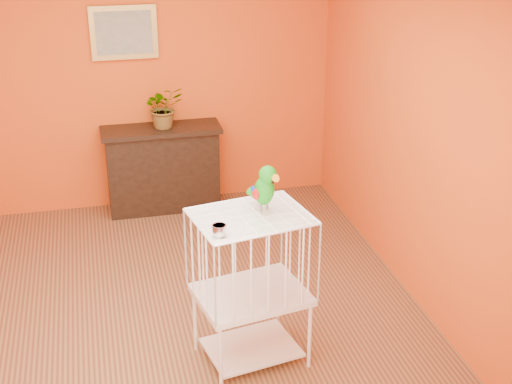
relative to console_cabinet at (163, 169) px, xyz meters
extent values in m
plane|color=brown|center=(-0.27, -2.05, -0.43)|extent=(4.50, 4.50, 0.00)
plane|color=#D94814|center=(-0.27, 0.20, 0.87)|extent=(4.00, 0.00, 4.00)
plane|color=#D94814|center=(-0.27, -4.30, 0.87)|extent=(4.00, 0.00, 4.00)
plane|color=#D94814|center=(1.73, -2.05, 0.87)|extent=(0.00, 4.50, 4.50)
cube|color=black|center=(0.00, 0.00, -0.02)|extent=(1.08, 0.36, 0.81)
cube|color=black|center=(0.00, 0.00, 0.40)|extent=(1.15, 0.41, 0.05)
cube|color=black|center=(0.00, -0.16, -0.02)|extent=(0.76, 0.02, 0.41)
cube|color=#53171D|center=(-0.22, -0.04, -0.11)|extent=(0.05, 0.16, 0.25)
cube|color=#3D4C26|center=(-0.15, -0.04, -0.11)|extent=(0.05, 0.16, 0.25)
cube|color=#53171D|center=(-0.07, -0.04, -0.11)|extent=(0.05, 0.16, 0.25)
cube|color=#3D4C26|center=(0.02, -0.04, -0.11)|extent=(0.05, 0.16, 0.25)
cube|color=#53171D|center=(0.11, -0.04, -0.11)|extent=(0.05, 0.16, 0.25)
imported|color=#26722D|center=(0.04, -0.05, 0.59)|extent=(0.45, 0.48, 0.32)
cube|color=#B28F3F|center=(-0.27, 0.17, 1.32)|extent=(0.62, 0.03, 0.50)
cube|color=gray|center=(-0.27, 0.16, 1.32)|extent=(0.52, 0.01, 0.40)
cube|color=white|center=(0.29, -2.60, -0.34)|extent=(0.68, 0.57, 0.02)
cube|color=white|center=(0.29, -2.60, 0.09)|extent=(0.80, 0.67, 0.04)
cube|color=white|center=(0.29, -2.60, 0.67)|extent=(0.80, 0.67, 0.01)
cylinder|color=white|center=(0.02, -2.90, -0.18)|extent=(0.03, 0.03, 0.49)
cylinder|color=white|center=(0.65, -2.79, -0.18)|extent=(0.03, 0.03, 0.49)
cylinder|color=white|center=(-0.07, -2.42, -0.18)|extent=(0.03, 0.03, 0.49)
cylinder|color=white|center=(0.56, -2.30, -0.18)|extent=(0.03, 0.03, 0.49)
cylinder|color=silver|center=(0.05, -2.82, 0.71)|extent=(0.09, 0.09, 0.06)
cylinder|color=#59544C|center=(0.37, -2.55, 0.69)|extent=(0.01, 0.01, 0.05)
cylinder|color=#59544C|center=(0.42, -2.53, 0.69)|extent=(0.01, 0.01, 0.05)
ellipsoid|color=#1B8F12|center=(0.39, -2.54, 0.81)|extent=(0.18, 0.21, 0.23)
ellipsoid|color=#1B8F12|center=(0.41, -2.58, 0.93)|extent=(0.15, 0.15, 0.11)
cone|color=orange|center=(0.43, -2.62, 0.92)|extent=(0.08, 0.09, 0.07)
cone|color=black|center=(0.43, -2.61, 0.90)|extent=(0.04, 0.04, 0.03)
sphere|color=black|center=(0.38, -2.61, 0.95)|extent=(0.02, 0.02, 0.02)
sphere|color=black|center=(0.45, -2.58, 0.95)|extent=(0.02, 0.02, 0.02)
ellipsoid|color=#A50C0C|center=(0.33, -2.56, 0.80)|extent=(0.05, 0.07, 0.08)
ellipsoid|color=navy|center=(0.45, -2.51, 0.80)|extent=(0.05, 0.07, 0.08)
cone|color=#1B8F12|center=(0.36, -2.47, 0.74)|extent=(0.13, 0.17, 0.12)
camera|label=1|loc=(-0.62, -6.57, 2.64)|focal=50.00mm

